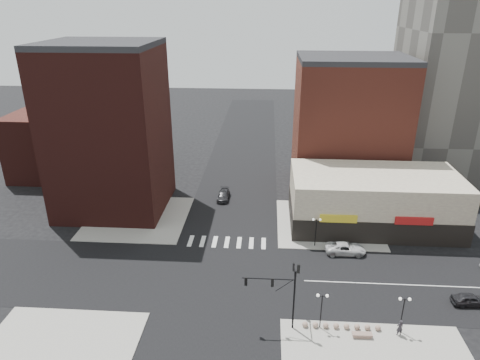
{
  "coord_description": "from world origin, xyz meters",
  "views": [
    {
      "loc": [
        5.12,
        -42.97,
        31.11
      ],
      "look_at": [
        1.97,
        4.58,
        11.0
      ],
      "focal_mm": 32.0,
      "sensor_mm": 36.0,
      "label": 1
    }
  ],
  "objects_px": {
    "dark_sedan_east": "(470,300)",
    "street_lamp_se_a": "(322,302)",
    "stone_bench": "(362,335)",
    "street_lamp_ne": "(316,225)",
    "white_suv": "(345,248)",
    "traffic_signal": "(285,286)",
    "street_lamp_se_b": "(404,306)",
    "dark_sedan_north": "(223,195)",
    "pedestrian": "(400,328)"
  },
  "relations": [
    {
      "from": "street_lamp_se_b",
      "to": "street_lamp_ne",
      "type": "bearing_deg",
      "value": 113.63
    },
    {
      "from": "dark_sedan_east",
      "to": "dark_sedan_north",
      "type": "distance_m",
      "value": 39.17
    },
    {
      "from": "street_lamp_se_a",
      "to": "white_suv",
      "type": "distance_m",
      "value": 15.51
    },
    {
      "from": "traffic_signal",
      "to": "dark_sedan_north",
      "type": "relative_size",
      "value": 1.66
    },
    {
      "from": "street_lamp_se_b",
      "to": "dark_sedan_east",
      "type": "bearing_deg",
      "value": 28.48
    },
    {
      "from": "street_lamp_ne",
      "to": "pedestrian",
      "type": "distance_m",
      "value": 18.02
    },
    {
      "from": "street_lamp_ne",
      "to": "stone_bench",
      "type": "relative_size",
      "value": 2.1
    },
    {
      "from": "street_lamp_se_a",
      "to": "street_lamp_se_b",
      "type": "distance_m",
      "value": 8.0
    },
    {
      "from": "stone_bench",
      "to": "street_lamp_ne",
      "type": "bearing_deg",
      "value": 99.4
    },
    {
      "from": "traffic_signal",
      "to": "street_lamp_se_b",
      "type": "distance_m",
      "value": 11.88
    },
    {
      "from": "dark_sedan_north",
      "to": "street_lamp_se_a",
      "type": "bearing_deg",
      "value": -65.72
    },
    {
      "from": "street_lamp_se_b",
      "to": "street_lamp_se_a",
      "type": "bearing_deg",
      "value": 180.0
    },
    {
      "from": "dark_sedan_north",
      "to": "dark_sedan_east",
      "type": "bearing_deg",
      "value": -39.23
    },
    {
      "from": "stone_bench",
      "to": "street_lamp_se_a",
      "type": "bearing_deg",
      "value": 164.06
    },
    {
      "from": "pedestrian",
      "to": "stone_bench",
      "type": "xyz_separation_m",
      "value": [
        -3.74,
        -0.56,
        -0.67
      ]
    },
    {
      "from": "traffic_signal",
      "to": "pedestrian",
      "type": "height_order",
      "value": "traffic_signal"
    },
    {
      "from": "street_lamp_ne",
      "to": "dark_sedan_north",
      "type": "height_order",
      "value": "street_lamp_ne"
    },
    {
      "from": "street_lamp_se_a",
      "to": "white_suv",
      "type": "relative_size",
      "value": 0.79
    },
    {
      "from": "traffic_signal",
      "to": "pedestrian",
      "type": "distance_m",
      "value": 12.22
    },
    {
      "from": "traffic_signal",
      "to": "white_suv",
      "type": "bearing_deg",
      "value": 58.92
    },
    {
      "from": "dark_sedan_east",
      "to": "stone_bench",
      "type": "xyz_separation_m",
      "value": [
        -12.89,
        -5.95,
        -0.31
      ]
    },
    {
      "from": "dark_sedan_east",
      "to": "white_suv",
      "type": "bearing_deg",
      "value": 49.19
    },
    {
      "from": "dark_sedan_east",
      "to": "street_lamp_se_a",
      "type": "bearing_deg",
      "value": 103.83
    },
    {
      "from": "traffic_signal",
      "to": "street_lamp_se_b",
      "type": "height_order",
      "value": "traffic_signal"
    },
    {
      "from": "street_lamp_se_a",
      "to": "street_lamp_se_b",
      "type": "relative_size",
      "value": 1.0
    },
    {
      "from": "white_suv",
      "to": "dark_sedan_east",
      "type": "bearing_deg",
      "value": -129.69
    },
    {
      "from": "traffic_signal",
      "to": "pedestrian",
      "type": "xyz_separation_m",
      "value": [
        11.56,
        -0.71,
        -3.93
      ]
    },
    {
      "from": "street_lamp_se_b",
      "to": "white_suv",
      "type": "height_order",
      "value": "street_lamp_se_b"
    },
    {
      "from": "dark_sedan_north",
      "to": "pedestrian",
      "type": "relative_size",
      "value": 2.56
    },
    {
      "from": "street_lamp_se_b",
      "to": "street_lamp_ne",
      "type": "height_order",
      "value": "same"
    },
    {
      "from": "street_lamp_se_a",
      "to": "dark_sedan_east",
      "type": "distance_m",
      "value": 17.81
    },
    {
      "from": "street_lamp_ne",
      "to": "pedestrian",
      "type": "bearing_deg",
      "value": -67.68
    },
    {
      "from": "dark_sedan_east",
      "to": "dark_sedan_north",
      "type": "height_order",
      "value": "dark_sedan_north"
    },
    {
      "from": "traffic_signal",
      "to": "street_lamp_ne",
      "type": "bearing_deg",
      "value": 73.25
    },
    {
      "from": "street_lamp_se_a",
      "to": "dark_sedan_north",
      "type": "relative_size",
      "value": 0.89
    },
    {
      "from": "street_lamp_se_a",
      "to": "stone_bench",
      "type": "height_order",
      "value": "street_lamp_se_a"
    },
    {
      "from": "white_suv",
      "to": "street_lamp_se_b",
      "type": "bearing_deg",
      "value": -168.85
    },
    {
      "from": "street_lamp_se_a",
      "to": "dark_sedan_east",
      "type": "height_order",
      "value": "street_lamp_se_a"
    },
    {
      "from": "street_lamp_se_b",
      "to": "stone_bench",
      "type": "height_order",
      "value": "street_lamp_se_b"
    },
    {
      "from": "traffic_signal",
      "to": "white_suv",
      "type": "relative_size",
      "value": 1.47
    },
    {
      "from": "street_lamp_ne",
      "to": "dark_sedan_east",
      "type": "height_order",
      "value": "street_lamp_ne"
    },
    {
      "from": "traffic_signal",
      "to": "stone_bench",
      "type": "xyz_separation_m",
      "value": [
        7.81,
        -1.27,
        -4.6
      ]
    },
    {
      "from": "street_lamp_se_a",
      "to": "street_lamp_se_b",
      "type": "height_order",
      "value": "same"
    },
    {
      "from": "street_lamp_se_b",
      "to": "traffic_signal",
      "type": "bearing_deg",
      "value": 179.18
    },
    {
      "from": "traffic_signal",
      "to": "dark_sedan_north",
      "type": "xyz_separation_m",
      "value": [
        -9.23,
        29.94,
        -4.28
      ]
    },
    {
      "from": "street_lamp_se_b",
      "to": "white_suv",
      "type": "relative_size",
      "value": 0.79
    },
    {
      "from": "traffic_signal",
      "to": "white_suv",
      "type": "xyz_separation_m",
      "value": [
        8.64,
        14.33,
        -4.23
      ]
    },
    {
      "from": "street_lamp_se_a",
      "to": "white_suv",
      "type": "xyz_separation_m",
      "value": [
        4.87,
        14.5,
        -2.56
      ]
    },
    {
      "from": "street_lamp_se_b",
      "to": "dark_sedan_east",
      "type": "distance_m",
      "value": 10.5
    },
    {
      "from": "white_suv",
      "to": "dark_sedan_east",
      "type": "relative_size",
      "value": 1.33
    }
  ]
}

